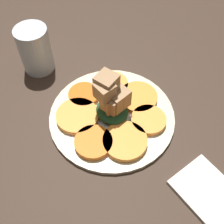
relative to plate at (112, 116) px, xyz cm
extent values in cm
cube|color=#38281E|center=(0.00, 0.00, -1.52)|extent=(120.00, 120.00, 2.00)
cylinder|color=beige|center=(0.00, 0.00, -0.02)|extent=(28.25, 28.25, 1.00)
cylinder|color=white|center=(0.00, 0.00, 0.03)|extent=(22.60, 22.60, 1.00)
cylinder|color=orange|center=(-7.40, 2.16, 1.20)|extent=(9.40, 9.40, 1.24)
cylinder|color=orange|center=(-6.35, -5.28, 1.20)|extent=(7.74, 7.74, 1.24)
cylinder|color=orange|center=(0.15, -7.55, 1.20)|extent=(9.10, 9.10, 1.24)
cylinder|color=orange|center=(6.82, -5.10, 1.20)|extent=(7.84, 7.84, 1.24)
cylinder|color=#D35E11|center=(8.18, 2.14, 1.20)|extent=(7.23, 7.23, 1.24)
cylinder|color=#F9963A|center=(3.97, 6.63, 1.20)|extent=(9.53, 9.53, 1.24)
cylinder|color=orange|center=(-3.70, 7.60, 1.20)|extent=(8.03, 8.03, 1.24)
ellipsoid|color=#1E4723|center=(0.00, 0.00, 1.96)|extent=(7.60, 6.84, 2.76)
cube|color=#9E754C|center=(-0.24, 0.02, 5.28)|extent=(4.82, 4.82, 3.87)
cube|color=#9E754C|center=(-0.13, -1.34, 5.54)|extent=(4.88, 4.88, 4.40)
cube|color=olive|center=(-0.38, 0.27, 5.04)|extent=(4.51, 4.51, 3.40)
cube|color=olive|center=(-0.24, -0.36, 5.23)|extent=(4.52, 4.52, 3.77)
cube|color=#9E754C|center=(1.82, 0.41, 9.40)|extent=(5.05, 5.05, 4.04)
cube|color=#9E754C|center=(0.87, 1.17, 8.75)|extent=(3.80, 3.80, 3.60)
cube|color=#B2B2B7|center=(5.10, -5.62, 0.78)|extent=(12.47, 1.96, 0.40)
cube|color=#B2B2B7|center=(-1.85, -5.14, 0.78)|extent=(1.66, 2.41, 0.40)
cube|color=#B2B2B7|center=(-5.11, -5.92, 0.78)|extent=(4.91, 0.65, 0.40)
cube|color=#B2B2B7|center=(-5.06, -5.25, 0.78)|extent=(4.91, 0.65, 0.40)
cube|color=#B2B2B7|center=(-5.02, -4.58, 0.78)|extent=(4.91, 0.65, 0.40)
cube|color=#B2B2B7|center=(-4.97, -3.92, 0.78)|extent=(4.91, 0.65, 0.40)
cylinder|color=silver|center=(24.35, 5.38, 5.41)|extent=(7.89, 7.89, 11.86)
cube|color=silver|center=(-27.03, -3.99, -0.12)|extent=(16.29, 9.77, 0.80)
camera|label=1|loc=(-29.57, 22.20, 51.86)|focal=45.00mm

